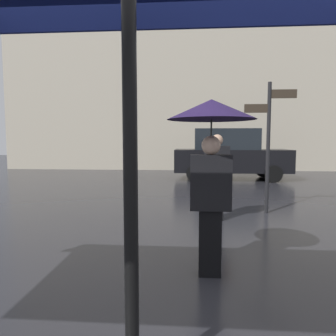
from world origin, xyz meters
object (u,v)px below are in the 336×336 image
street_signpost (269,134)px  pedestrian_with_bag (217,172)px  pedestrian_with_umbrella (211,138)px  parked_car_left (229,154)px

street_signpost → pedestrian_with_bag: bearing=-149.2°
pedestrian_with_umbrella → parked_car_left: (1.31, 9.18, -0.59)m
pedestrian_with_umbrella → pedestrian_with_bag: size_ratio=1.20×
street_signpost → pedestrian_with_umbrella: bearing=-113.6°
pedestrian_with_bag → parked_car_left: parked_car_left is taller
pedestrian_with_bag → parked_car_left: 6.67m
pedestrian_with_umbrella → pedestrian_with_bag: bearing=150.3°
pedestrian_with_bag → street_signpost: 1.52m
pedestrian_with_umbrella → street_signpost: bearing=133.2°
pedestrian_with_bag → parked_car_left: (1.02, 6.59, 0.06)m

